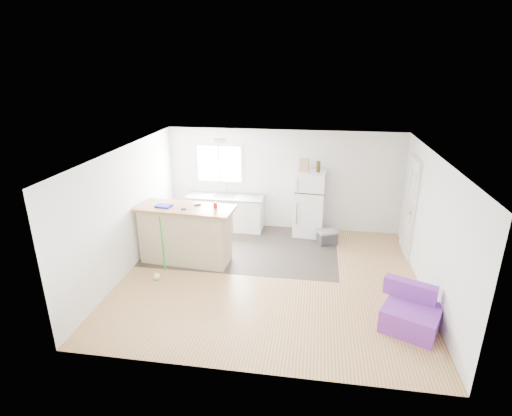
{
  "coord_description": "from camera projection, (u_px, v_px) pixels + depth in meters",
  "views": [
    {
      "loc": [
        0.75,
        -6.62,
        3.86
      ],
      "look_at": [
        -0.38,
        0.7,
        1.13
      ],
      "focal_mm": 28.0,
      "sensor_mm": 36.0,
      "label": 1
    }
  ],
  "objects": [
    {
      "name": "cooler",
      "position": [
        327.0,
        237.0,
        8.93
      ],
      "size": [
        0.5,
        0.44,
        0.32
      ],
      "rotation": [
        0.0,
        0.0,
        0.42
      ],
      "color": "#303033",
      "rests_on": "floor"
    },
    {
      "name": "window",
      "position": [
        219.0,
        164.0,
        9.58
      ],
      "size": [
        1.18,
        0.06,
        0.98
      ],
      "color": "white",
      "rests_on": "back_wall"
    },
    {
      "name": "tool_a",
      "position": [
        198.0,
        205.0,
        7.9
      ],
      "size": [
        0.15,
        0.09,
        0.03
      ],
      "primitive_type": "cube",
      "rotation": [
        0.0,
        0.0,
        0.31
      ],
      "color": "black",
      "rests_on": "peninsula"
    },
    {
      "name": "red_cup",
      "position": [
        215.0,
        205.0,
        7.74
      ],
      "size": [
        0.1,
        0.1,
        0.12
      ],
      "primitive_type": "cylinder",
      "rotation": [
        0.0,
        0.0,
        -0.39
      ],
      "color": "red",
      "rests_on": "peninsula"
    },
    {
      "name": "ceiling_fixture",
      "position": [
        220.0,
        140.0,
        8.05
      ],
      "size": [
        0.3,
        0.3,
        0.07
      ],
      "primitive_type": "cylinder",
      "color": "white",
      "rests_on": "ceiling"
    },
    {
      "name": "refrigerator",
      "position": [
        309.0,
        204.0,
        9.23
      ],
      "size": [
        0.73,
        0.7,
        1.53
      ],
      "rotation": [
        0.0,
        0.0,
        -0.08
      ],
      "color": "white",
      "rests_on": "floor"
    },
    {
      "name": "cardboard_box",
      "position": [
        304.0,
        165.0,
        8.91
      ],
      "size": [
        0.21,
        0.12,
        0.3
      ],
      "primitive_type": "cube",
      "rotation": [
        0.0,
        0.0,
        -0.1
      ],
      "color": "tan",
      "rests_on": "refrigerator"
    },
    {
      "name": "kitchen_cabinets",
      "position": [
        225.0,
        212.0,
        9.68
      ],
      "size": [
        1.87,
        0.61,
        1.1
      ],
      "rotation": [
        0.0,
        0.0,
        -0.02
      ],
      "color": "white",
      "rests_on": "floor"
    },
    {
      "name": "mop",
      "position": [
        158.0,
        268.0,
        7.46
      ],
      "size": [
        0.27,
        0.36,
        1.31
      ],
      "rotation": [
        0.0,
        0.0,
        0.34
      ],
      "color": "green",
      "rests_on": "floor"
    },
    {
      "name": "room",
      "position": [
        271.0,
        219.0,
        7.17
      ],
      "size": [
        5.51,
        5.01,
        2.41
      ],
      "color": "olive",
      "rests_on": "ground"
    },
    {
      "name": "tool_b",
      "position": [
        184.0,
        209.0,
        7.67
      ],
      "size": [
        0.1,
        0.04,
        0.03
      ],
      "primitive_type": "cube",
      "rotation": [
        0.0,
        0.0,
        0.05
      ],
      "color": "black",
      "rests_on": "peninsula"
    },
    {
      "name": "interior_door",
      "position": [
        410.0,
        207.0,
        8.28
      ],
      "size": [
        0.11,
        0.92,
        2.1
      ],
      "color": "white",
      "rests_on": "right_wall"
    },
    {
      "name": "cleaner_jug",
      "position": [
        206.0,
        263.0,
        7.86
      ],
      "size": [
        0.13,
        0.1,
        0.28
      ],
      "rotation": [
        0.0,
        0.0,
        -0.05
      ],
      "color": "silver",
      "rests_on": "floor"
    },
    {
      "name": "peninsula",
      "position": [
        186.0,
        234.0,
        8.02
      ],
      "size": [
        1.97,
        0.88,
        1.18
      ],
      "rotation": [
        0.0,
        0.0,
        -0.08
      ],
      "color": "tan",
      "rests_on": "floor"
    },
    {
      "name": "blue_tray",
      "position": [
        164.0,
        206.0,
        7.82
      ],
      "size": [
        0.33,
        0.26,
        0.04
      ],
      "primitive_type": "cube",
      "rotation": [
        0.0,
        0.0,
        -0.13
      ],
      "color": "#1416BF",
      "rests_on": "peninsula"
    },
    {
      "name": "purple_seat",
      "position": [
        411.0,
        313.0,
        6.1
      ],
      "size": [
        1.03,
        1.03,
        0.65
      ],
      "rotation": [
        0.0,
        0.0,
        -0.43
      ],
      "color": "purple",
      "rests_on": "floor"
    },
    {
      "name": "vinyl_zone",
      "position": [
        244.0,
        246.0,
        8.84
      ],
      "size": [
        4.05,
        2.5,
        0.0
      ],
      "primitive_type": "cube",
      "color": "#352D28",
      "rests_on": "floor"
    },
    {
      "name": "bottle_left",
      "position": [
        319.0,
        167.0,
        8.86
      ],
      "size": [
        0.07,
        0.07,
        0.25
      ],
      "primitive_type": "cylinder",
      "rotation": [
        0.0,
        0.0,
        0.03
      ],
      "color": "#3D240B",
      "rests_on": "refrigerator"
    },
    {
      "name": "bottle_right",
      "position": [
        318.0,
        167.0,
        8.89
      ],
      "size": [
        0.09,
        0.09,
        0.25
      ],
      "primitive_type": "cylinder",
      "rotation": [
        0.0,
        0.0,
        0.32
      ],
      "color": "#3D240B",
      "rests_on": "refrigerator"
    }
  ]
}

